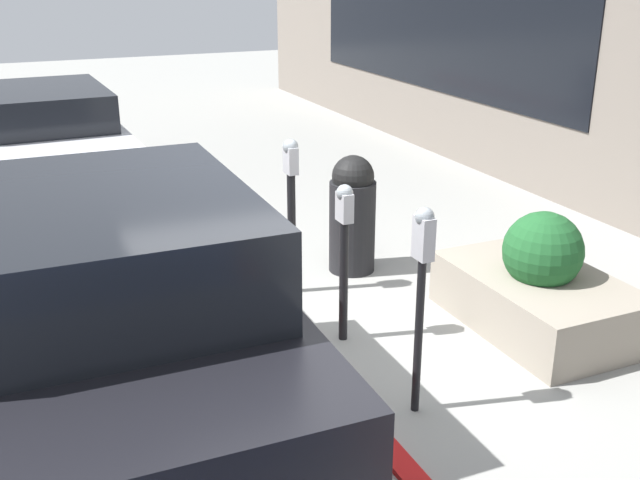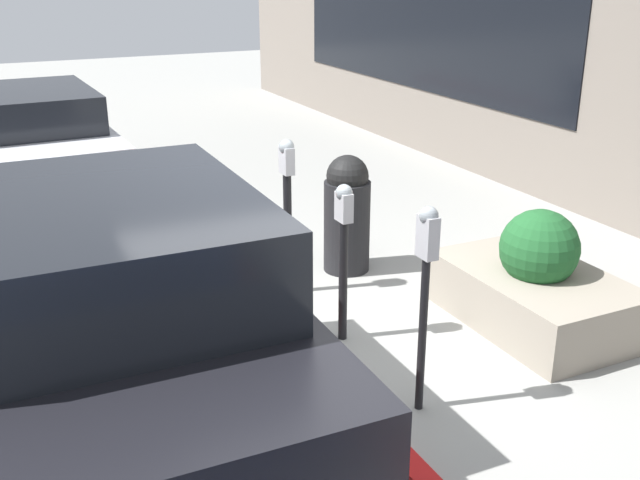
# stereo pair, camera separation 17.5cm
# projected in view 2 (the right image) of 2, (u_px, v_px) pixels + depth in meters

# --- Properties ---
(ground_plane) EXTENTS (40.00, 40.00, 0.00)m
(ground_plane) POSITION_uv_depth(u_px,v_px,m) (311.00, 349.00, 6.02)
(ground_plane) COLOR #999993
(curb_strip) EXTENTS (24.50, 0.16, 0.04)m
(curb_strip) POSITION_uv_depth(u_px,v_px,m) (302.00, 349.00, 5.98)
(curb_strip) COLOR red
(curb_strip) RESTS_ON ground_plane
(parking_meter_nearest) EXTENTS (0.15, 0.13, 1.48)m
(parking_meter_nearest) POSITION_uv_depth(u_px,v_px,m) (426.00, 272.00, 4.86)
(parking_meter_nearest) COLOR black
(parking_meter_nearest) RESTS_ON ground_plane
(parking_meter_second) EXTENTS (0.16, 0.13, 1.32)m
(parking_meter_second) POSITION_uv_depth(u_px,v_px,m) (344.00, 241.00, 5.88)
(parking_meter_second) COLOR black
(parking_meter_second) RESTS_ON ground_plane
(parking_meter_middle) EXTENTS (0.16, 0.14, 1.46)m
(parking_meter_middle) POSITION_uv_depth(u_px,v_px,m) (287.00, 197.00, 6.72)
(parking_meter_middle) COLOR black
(parking_meter_middle) RESTS_ON ground_plane
(planter_box) EXTENTS (1.68, 1.07, 1.02)m
(planter_box) POSITION_uv_depth(u_px,v_px,m) (535.00, 285.00, 6.32)
(planter_box) COLOR gray
(planter_box) RESTS_ON ground_plane
(parked_car_middle) EXTENTS (4.22, 2.07, 1.62)m
(parked_car_middle) POSITION_uv_depth(u_px,v_px,m) (112.00, 309.00, 4.80)
(parked_car_middle) COLOR black
(parked_car_middle) RESTS_ON ground_plane
(parked_car_rear) EXTENTS (4.03, 1.97, 1.40)m
(parked_car_rear) POSITION_uv_depth(u_px,v_px,m) (29.00, 139.00, 9.77)
(parked_car_rear) COLOR silver
(parked_car_rear) RESTS_ON ground_plane
(trash_bin) EXTENTS (0.46, 0.46, 1.18)m
(trash_bin) POSITION_uv_depth(u_px,v_px,m) (347.00, 213.00, 7.36)
(trash_bin) COLOR black
(trash_bin) RESTS_ON ground_plane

